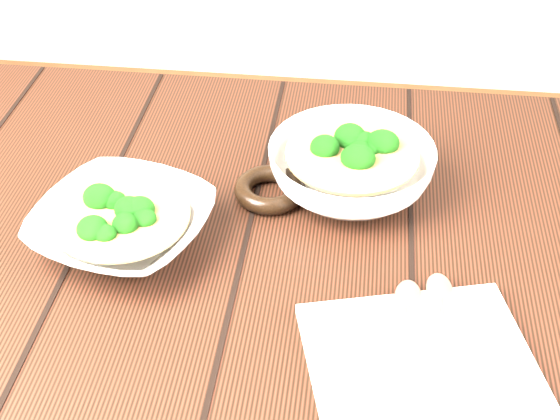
% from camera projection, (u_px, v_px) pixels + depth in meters
% --- Properties ---
extents(table, '(1.20, 0.80, 0.75)m').
position_uv_depth(table, '(263.00, 315.00, 1.01)').
color(table, '#32170E').
rests_on(table, ground).
extents(soup_bowl_front, '(0.25, 0.25, 0.06)m').
position_uv_depth(soup_bowl_front, '(123.00, 225.00, 0.93)').
color(soup_bowl_front, silver).
rests_on(soup_bowl_front, table).
extents(soup_bowl_back, '(0.23, 0.23, 0.08)m').
position_uv_depth(soup_bowl_back, '(351.00, 168.00, 1.00)').
color(soup_bowl_back, silver).
rests_on(soup_bowl_back, table).
extents(trivet, '(0.12, 0.12, 0.02)m').
position_uv_depth(trivet, '(270.00, 189.00, 1.01)').
color(trivet, black).
rests_on(trivet, table).
extents(napkin, '(0.27, 0.24, 0.01)m').
position_uv_depth(napkin, '(420.00, 362.00, 0.79)').
color(napkin, beige).
rests_on(napkin, table).
extents(spoon_left, '(0.03, 0.19, 0.01)m').
position_uv_depth(spoon_left, '(407.00, 322.00, 0.82)').
color(spoon_left, '#B8B2A2').
rests_on(spoon_left, napkin).
extents(spoon_right, '(0.03, 0.19, 0.01)m').
position_uv_depth(spoon_right, '(442.00, 314.00, 0.83)').
color(spoon_right, '#B8B2A2').
rests_on(spoon_right, napkin).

